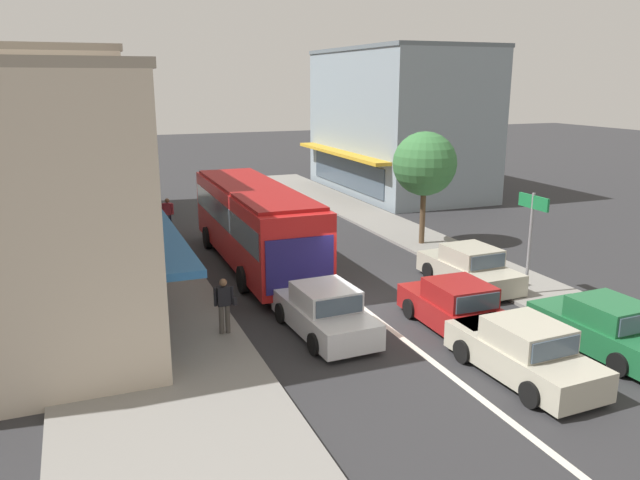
% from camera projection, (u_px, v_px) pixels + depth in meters
% --- Properties ---
extents(ground_plane, '(140.00, 140.00, 0.00)m').
position_uv_depth(ground_plane, '(361.00, 306.00, 20.40)').
color(ground_plane, '#2D2D30').
extents(lane_centre_line, '(0.20, 28.00, 0.01)m').
position_uv_depth(lane_centre_line, '(317.00, 272.00, 24.01)').
color(lane_centre_line, silver).
rests_on(lane_centre_line, ground).
extents(sidewalk_left, '(5.20, 44.00, 0.14)m').
position_uv_depth(sidewalk_left, '(129.00, 275.00, 23.38)').
color(sidewalk_left, gray).
rests_on(sidewalk_left, ground).
extents(kerb_right, '(2.80, 44.00, 0.12)m').
position_uv_depth(kerb_right, '(429.00, 244.00, 28.00)').
color(kerb_right, gray).
rests_on(kerb_right, ground).
extents(shopfront_corner_near, '(8.29, 8.38, 7.66)m').
position_uv_depth(shopfront_corner_near, '(3.00, 211.00, 16.41)').
color(shopfront_corner_near, beige).
rests_on(shopfront_corner_near, ground).
extents(shopfront_mid_block, '(8.39, 8.64, 8.36)m').
position_uv_depth(shopfront_mid_block, '(23.00, 160.00, 24.30)').
color(shopfront_mid_block, beige).
rests_on(shopfront_mid_block, ground).
extents(shopfront_far_end, '(8.60, 7.46, 6.96)m').
position_uv_depth(shopfront_far_end, '(35.00, 155.00, 32.01)').
color(shopfront_far_end, beige).
rests_on(shopfront_far_end, ground).
extents(building_right_far, '(8.23, 13.29, 9.18)m').
position_uv_depth(building_right_far, '(397.00, 121.00, 40.53)').
color(building_right_far, '#84939E').
rests_on(building_right_far, ground).
extents(city_bus, '(2.82, 10.88, 3.23)m').
position_uv_depth(city_bus, '(254.00, 220.00, 24.35)').
color(city_bus, red).
rests_on(city_bus, ground).
extents(sedan_adjacent_lane_trail, '(2.05, 4.28, 1.47)m').
position_uv_depth(sedan_adjacent_lane_trail, '(324.00, 312.00, 18.06)').
color(sedan_adjacent_lane_trail, silver).
rests_on(sedan_adjacent_lane_trail, ground).
extents(sedan_behind_bus_near, '(1.93, 4.22, 1.47)m').
position_uv_depth(sedan_behind_bus_near, '(457.00, 308.00, 18.35)').
color(sedan_behind_bus_near, maroon).
rests_on(sedan_behind_bus_near, ground).
extents(sedan_queue_far_back, '(2.04, 4.27, 1.47)m').
position_uv_depth(sedan_queue_far_back, '(524.00, 352.00, 15.38)').
color(sedan_queue_far_back, '#B7B29E').
rests_on(sedan_queue_far_back, ground).
extents(parked_sedan_kerb_front, '(2.01, 4.26, 1.47)m').
position_uv_depth(parked_sedan_kerb_front, '(606.00, 329.00, 16.85)').
color(parked_sedan_kerb_front, '#1E6638').
rests_on(parked_sedan_kerb_front, ground).
extents(parked_sedan_kerb_second, '(2.02, 4.26, 1.47)m').
position_uv_depth(parked_sedan_kerb_second, '(469.00, 268.00, 22.26)').
color(parked_sedan_kerb_second, '#B7B29E').
rests_on(parked_sedan_kerb_second, ground).
extents(traffic_light_downstreet, '(0.33, 0.24, 4.20)m').
position_uv_depth(traffic_light_downstreet, '(147.00, 154.00, 37.44)').
color(traffic_light_downstreet, gray).
rests_on(traffic_light_downstreet, ground).
extents(directional_road_sign, '(0.10, 1.40, 3.60)m').
position_uv_depth(directional_road_sign, '(532.00, 221.00, 20.60)').
color(directional_road_sign, gray).
rests_on(directional_road_sign, ground).
extents(street_tree_right, '(2.78, 2.78, 5.06)m').
position_uv_depth(street_tree_right, '(425.00, 164.00, 26.98)').
color(street_tree_right, brown).
rests_on(street_tree_right, ground).
extents(pedestrian_with_handbag_near, '(0.65, 0.25, 1.63)m').
position_uv_depth(pedestrian_with_handbag_near, '(224.00, 302.00, 17.66)').
color(pedestrian_with_handbag_near, '#4C4742').
rests_on(pedestrian_with_handbag_near, sidewalk_left).
extents(pedestrian_browsing_midblock, '(0.65, 0.41, 1.63)m').
position_uv_depth(pedestrian_browsing_midblock, '(168.00, 213.00, 29.59)').
color(pedestrian_browsing_midblock, '#232838').
rests_on(pedestrian_browsing_midblock, sidewalk_left).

